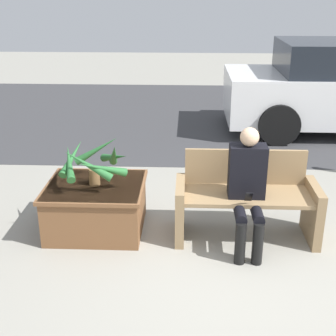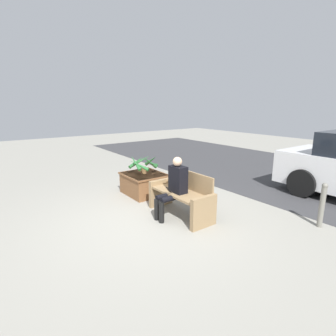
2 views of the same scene
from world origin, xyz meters
name	(u,v)px [view 1 (image 1 of 2)]	position (x,y,z in m)	size (l,w,h in m)	color
ground_plane	(233,271)	(0.00, 0.00, 0.00)	(30.00, 30.00, 0.00)	gray
road_surface	(210,115)	(0.00, 5.63, 0.00)	(20.00, 6.00, 0.01)	#38383A
bench	(246,199)	(0.17, 0.70, 0.41)	(1.46, 0.58, 0.88)	#8C704C
person_seated	(248,184)	(0.15, 0.51, 0.67)	(0.36, 0.62, 1.22)	black
planter_box	(96,205)	(-1.41, 0.75, 0.28)	(1.03, 0.92, 0.52)	brown
potted_plant	(94,160)	(-1.41, 0.75, 0.80)	(0.74, 0.77, 0.52)	brown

